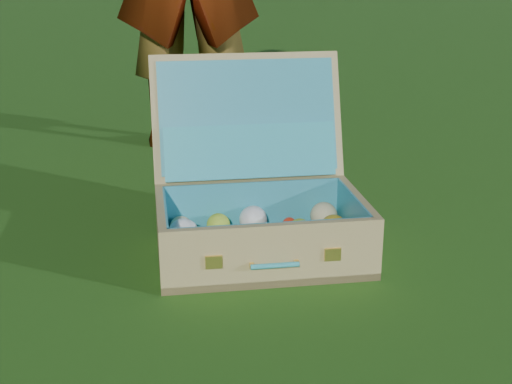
% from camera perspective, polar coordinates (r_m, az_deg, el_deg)
% --- Properties ---
extents(ground, '(60.00, 60.00, 0.00)m').
position_cam_1_polar(ground, '(1.85, -6.06, -4.85)').
color(ground, '#215114').
rests_on(ground, ground).
extents(suitcase, '(0.54, 0.52, 0.48)m').
position_cam_1_polar(suitcase, '(1.83, 0.02, -0.45)').
color(suitcase, tan).
rests_on(suitcase, ground).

